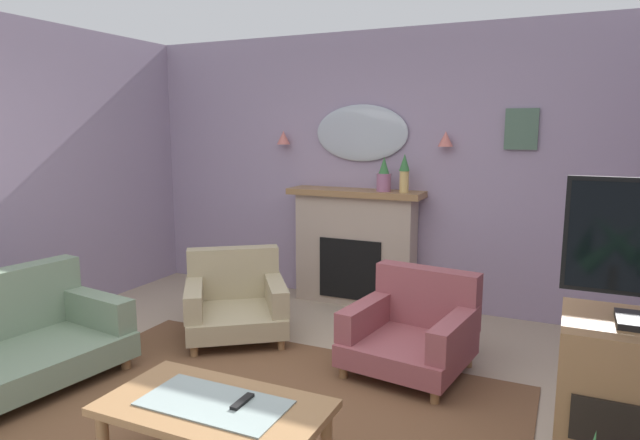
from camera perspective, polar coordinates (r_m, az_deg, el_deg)
wall_back at (r=5.54m, az=6.86°, el=5.22°), size 6.29×0.10×2.70m
patterned_rug at (r=3.57m, az=-7.64°, el=-19.95°), size 3.20×2.40×0.01m
fireplace at (r=5.53m, az=3.63°, el=-2.91°), size 1.36×0.36×1.16m
mantel_vase_right at (r=5.29m, az=6.65°, el=4.48°), size 0.14×0.14×0.33m
mantel_vase_centre at (r=5.23m, az=8.75°, el=4.95°), size 0.10×0.10×0.36m
wall_mirror at (r=5.53m, az=4.29°, el=8.99°), size 0.96×0.06×0.56m
wall_sconce_left at (r=5.84m, az=-3.82°, el=8.53°), size 0.14×0.14×0.14m
wall_sconce_right at (r=5.24m, az=12.92°, el=8.21°), size 0.14×0.14×0.14m
framed_picture at (r=5.21m, az=20.19°, el=8.85°), size 0.28×0.03×0.36m
coffee_table at (r=2.88m, az=-10.90°, el=-19.20°), size 1.10×0.60×0.45m
tv_remote at (r=2.82m, az=-8.07°, el=-18.22°), size 0.04×0.16×0.02m
armchair_near_fireplace at (r=4.80m, az=-8.80°, el=-8.20°), size 1.13×1.13×0.71m
armchair_in_corner at (r=4.16m, az=9.69°, el=-11.05°), size 0.91×0.92×0.71m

